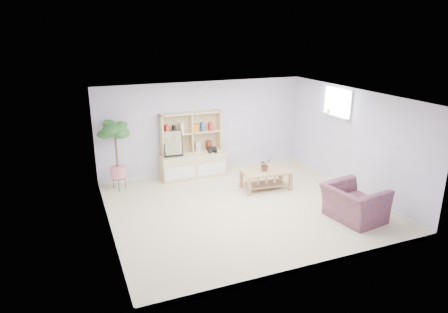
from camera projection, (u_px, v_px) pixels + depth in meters
name	position (u px, v px, depth m)	size (l,w,h in m)	color
floor	(243.00, 208.00, 8.55)	(5.50, 5.00, 0.01)	beige
ceiling	(245.00, 96.00, 7.81)	(5.50, 5.00, 0.01)	white
walls	(244.00, 155.00, 8.18)	(5.51, 5.01, 2.40)	#B2AED5
baseboard	(243.00, 206.00, 8.53)	(5.50, 5.00, 0.10)	silver
window	(338.00, 102.00, 9.44)	(0.10, 0.98, 0.68)	#CBDFFF
window_sill	(335.00, 116.00, 9.52)	(0.14, 1.00, 0.04)	silver
storage_unit	(193.00, 145.00, 10.13)	(1.67, 0.56, 1.67)	#D7B477
poster	(173.00, 144.00, 9.85)	(0.48, 0.11, 0.66)	yellow
toy_truck	(212.00, 149.00, 10.25)	(0.30, 0.21, 0.16)	black
coffee_table	(266.00, 180.00, 9.49)	(1.11, 0.61, 0.46)	brown
table_plant	(265.00, 165.00, 9.41)	(0.27, 0.23, 0.30)	#1C5527
floor_tree	(117.00, 156.00, 9.28)	(0.62, 0.62, 1.68)	#215527
armchair	(354.00, 201.00, 7.93)	(1.09, 0.95, 0.81)	navy
sill_plant	(329.00, 109.00, 9.69)	(0.12, 0.10, 0.22)	#215527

